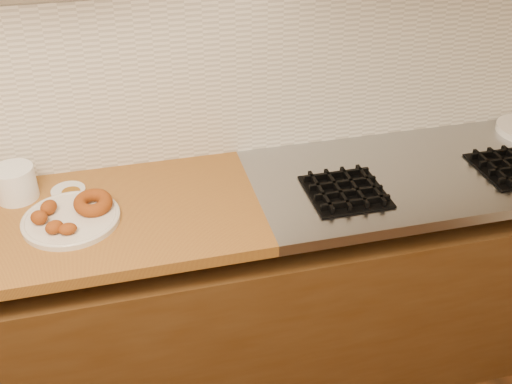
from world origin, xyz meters
TOP-DOWN VIEW (x-y plane):
  - wall_back at (0.00, 2.00)m, footprint 4.00×0.02m
  - base_cabinet at (0.00, 1.69)m, footprint 3.60×0.60m
  - stovetop at (1.15, 1.69)m, footprint 1.30×0.62m
  - backsplash at (0.00, 1.99)m, footprint 3.60×0.02m
  - burner_grates at (1.13, 1.61)m, footprint 0.91×0.26m
  - donut_plate at (-0.11, 1.66)m, footprint 0.31×0.31m
  - ring_donut at (-0.03, 1.70)m, footprint 0.16×0.16m
  - fried_dough_chunks at (-0.16, 1.64)m, footprint 0.15×0.18m
  - plastic_tub at (-0.28, 1.85)m, footprint 0.16×0.16m
  - tub_lid at (-0.12, 1.85)m, footprint 0.12×0.12m
  - brass_jar_lid at (-0.11, 1.83)m, footprint 0.07×0.07m

SIDE VIEW (x-z plane):
  - base_cabinet at x=0.00m, z-range 0.00..0.77m
  - stovetop at x=1.15m, z-range 0.86..0.90m
  - tub_lid at x=-0.12m, z-range 0.90..0.91m
  - brass_jar_lid at x=-0.11m, z-range 0.90..0.91m
  - donut_plate at x=-0.11m, z-range 0.90..0.92m
  - burner_grates at x=1.13m, z-range 0.90..0.93m
  - fried_dough_chunks at x=-0.16m, z-range 0.92..0.96m
  - ring_donut at x=-0.03m, z-range 0.91..0.97m
  - plastic_tub at x=-0.28m, z-range 0.90..1.01m
  - backsplash at x=0.00m, z-range 0.90..1.50m
  - wall_back at x=0.00m, z-range 0.00..2.70m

